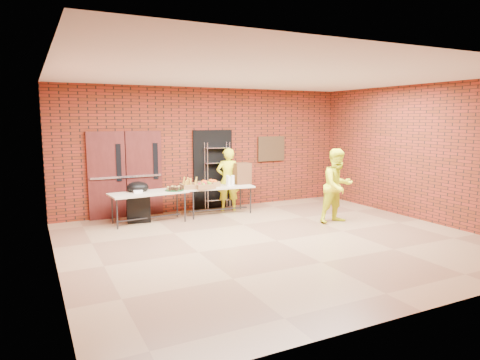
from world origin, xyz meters
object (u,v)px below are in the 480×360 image
object	(u,v)px
wire_rack	(217,176)
table_left	(148,195)
covered_grill	(138,202)
table_right	(218,188)
coffee_dispenser	(241,173)
volunteer_man	(337,186)
volunteer_woman	(228,179)

from	to	relation	value
wire_rack	table_left	distance (m)	2.18
wire_rack	table_left	xyz separation A→B (m)	(-2.04, -0.71, -0.24)
covered_grill	wire_rack	bearing A→B (deg)	21.82
table_right	coffee_dispenser	bearing A→B (deg)	13.91
table_left	covered_grill	world-z (taller)	covered_grill
covered_grill	volunteer_man	world-z (taller)	volunteer_man
wire_rack	volunteer_man	size ratio (longest dim) A/B	1.04
volunteer_woman	wire_rack	bearing A→B (deg)	-46.26
wire_rack	table_right	size ratio (longest dim) A/B	0.99
coffee_dispenser	volunteer_man	world-z (taller)	volunteer_man
table_right	volunteer_man	bearing A→B (deg)	-38.15
wire_rack	table_left	bearing A→B (deg)	-151.21
wire_rack	covered_grill	bearing A→B (deg)	-157.98
table_left	coffee_dispenser	bearing A→B (deg)	-0.55
table_right	wire_rack	bearing A→B (deg)	73.43
covered_grill	volunteer_woman	xyz separation A→B (m)	(2.40, 0.19, 0.34)
wire_rack	covered_grill	distance (m)	2.33
wire_rack	volunteer_man	distance (m)	3.23
wire_rack	coffee_dispenser	bearing A→B (deg)	-36.75
table_left	volunteer_woman	size ratio (longest dim) A/B	1.10
table_left	coffee_dispenser	xyz separation A→B (m)	(2.51, 0.22, 0.33)
coffee_dispenser	volunteer_woman	xyz separation A→B (m)	(-0.30, 0.18, -0.17)
covered_grill	volunteer_man	bearing A→B (deg)	-18.01
volunteer_man	covered_grill	bearing A→B (deg)	150.16
wire_rack	volunteer_man	bearing A→B (deg)	-44.89
volunteer_woman	table_right	bearing A→B (deg)	50.96
coffee_dispenser	covered_grill	size ratio (longest dim) A/B	0.57
volunteer_man	wire_rack	bearing A→B (deg)	123.09
coffee_dispenser	covered_grill	bearing A→B (deg)	-179.89
table_right	volunteer_woman	bearing A→B (deg)	40.82
volunteer_woman	covered_grill	bearing A→B (deg)	20.27
table_left	volunteer_woman	xyz separation A→B (m)	(2.21, 0.41, 0.16)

